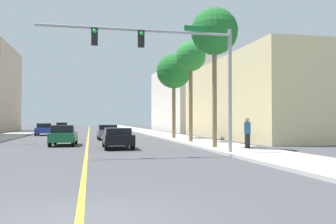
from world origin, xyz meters
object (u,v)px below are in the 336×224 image
car_black (118,137)px  pedestrian (247,133)px  palm_far (174,72)px  car_red (62,127)px  car_blue (44,129)px  palm_near (214,33)px  palm_mid (191,58)px  traffic_signal_mast (175,58)px  car_gray (108,132)px  car_green (64,135)px

car_black → pedestrian: (7.55, -3.45, 0.35)m
palm_far → car_red: (-12.28, 25.50, -5.80)m
car_blue → car_black: bearing=105.6°
palm_near → palm_mid: 6.19m
pedestrian → palm_far: bearing=64.0°
traffic_signal_mast → pedestrian: bearing=23.1°
car_blue → car_red: bearing=-98.0°
car_gray → car_blue: bearing=121.0°
car_blue → palm_far: bearing=134.3°
palm_mid → car_blue: 24.14m
car_blue → car_green: (3.72, -19.47, 0.01)m
car_red → pedestrian: size_ratio=2.44×
palm_near → car_gray: 16.26m
palm_mid → car_blue: palm_mid is taller
car_gray → palm_near: bearing=-67.0°
palm_near → palm_far: palm_near is taller
palm_mid → car_red: palm_mid is taller
traffic_signal_mast → car_black: (-2.54, 5.59, -4.34)m
car_green → pedestrian: bearing=-30.6°
palm_near → palm_far: bearing=88.7°
palm_near → car_blue: 29.28m
car_black → car_blue: car_blue is taller
car_blue → pedestrian: 30.42m
traffic_signal_mast → pedestrian: traffic_signal_mast is taller
palm_far → car_black: 13.26m
car_blue → car_gray: 13.75m
palm_mid → car_blue: size_ratio=1.82×
car_blue → car_green: car_green is taller
palm_near → pedestrian: size_ratio=4.85×
pedestrian → car_gray: bearing=85.6°
palm_far → car_blue: 19.61m
palm_near → palm_far: (0.27, 12.32, -0.82)m
traffic_signal_mast → car_red: traffic_signal_mast is taller
car_blue → car_green: bearing=98.7°
palm_far → car_green: 13.19m
palm_far → car_blue: palm_far is taller
car_black → car_green: 5.11m
palm_near → car_green: bearing=149.0°
car_red → car_gray: bearing=-75.0°
car_green → palm_mid: bearing=3.9°
palm_far → car_black: bearing=-121.4°
traffic_signal_mast → car_blue: traffic_signal_mast is taller
car_blue → traffic_signal_mast: bearing=106.9°
palm_far → pedestrian: (1.35, -13.60, -5.52)m
car_black → pedestrian: size_ratio=2.33×
car_green → car_red: size_ratio=0.91×
palm_far → car_red: bearing=115.7°
car_red → pedestrian: 41.41m
palm_mid → car_blue: (-13.50, 19.06, -6.09)m
car_green → car_gray: car_green is taller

